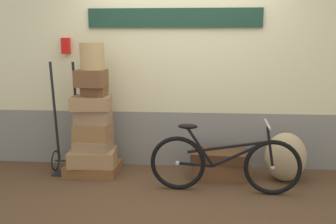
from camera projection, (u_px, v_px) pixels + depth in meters
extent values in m
cube|color=#513823|center=(178.00, 190.00, 4.38)|extent=(9.07, 5.20, 0.06)
cube|color=gray|center=(181.00, 138.00, 5.14)|extent=(7.07, 0.20, 0.73)
cube|color=beige|center=(182.00, 41.00, 4.89)|extent=(7.07, 0.20, 1.83)
cube|color=#193828|center=(174.00, 18.00, 4.73)|extent=(2.17, 0.04, 0.24)
cube|color=red|center=(66.00, 46.00, 4.88)|extent=(0.10, 0.08, 0.20)
cube|color=brown|center=(93.00, 168.00, 4.82)|extent=(0.67, 0.52, 0.13)
cube|color=#9E754C|center=(93.00, 157.00, 4.76)|extent=(0.60, 0.49, 0.19)
cube|color=#937051|center=(93.00, 145.00, 4.71)|extent=(0.46, 0.36, 0.13)
cube|color=olive|center=(93.00, 132.00, 4.70)|extent=(0.46, 0.36, 0.21)
cube|color=#937051|center=(93.00, 116.00, 4.68)|extent=(0.42, 0.29, 0.18)
cube|color=#9E754C|center=(91.00, 103.00, 4.64)|extent=(0.50, 0.41, 0.16)
cube|color=brown|center=(94.00, 91.00, 4.62)|extent=(0.30, 0.24, 0.12)
cube|color=brown|center=(91.00, 78.00, 4.55)|extent=(0.37, 0.31, 0.20)
cube|color=brown|center=(220.00, 169.00, 4.67)|extent=(0.70, 0.44, 0.22)
cube|color=#4C2D19|center=(219.00, 156.00, 4.63)|extent=(0.69, 0.43, 0.12)
cylinder|color=tan|center=(92.00, 56.00, 4.52)|extent=(0.29, 0.29, 0.32)
torus|color=black|center=(55.00, 160.00, 4.91)|extent=(0.02, 0.27, 0.27)
torus|color=black|center=(81.00, 161.00, 4.88)|extent=(0.02, 0.27, 0.27)
cylinder|color=black|center=(68.00, 161.00, 4.90)|extent=(0.34, 0.02, 0.02)
cylinder|color=black|center=(55.00, 112.00, 4.78)|extent=(0.03, 0.15, 1.27)
cylinder|color=black|center=(77.00, 112.00, 4.76)|extent=(0.03, 0.15, 1.27)
cube|color=black|center=(66.00, 173.00, 4.81)|extent=(0.30, 0.22, 0.02)
ellipsoid|color=tan|center=(285.00, 157.00, 4.54)|extent=(0.49, 0.41, 0.59)
torus|color=black|center=(178.00, 163.00, 4.26)|extent=(0.62, 0.09, 0.62)
sphere|color=#B2B2B7|center=(178.00, 163.00, 4.26)|extent=(0.05, 0.05, 0.05)
torus|color=black|center=(273.00, 167.00, 4.12)|extent=(0.62, 0.09, 0.62)
sphere|color=#B2B2B7|center=(273.00, 167.00, 4.12)|extent=(0.05, 0.05, 0.05)
cube|color=black|center=(239.00, 154.00, 4.14)|extent=(0.58, 0.06, 0.32)
cube|color=black|center=(200.00, 147.00, 4.19)|extent=(0.31, 0.05, 0.44)
cube|color=black|center=(195.00, 165.00, 4.24)|extent=(0.40, 0.05, 0.04)
cube|color=black|center=(226.00, 147.00, 4.15)|extent=(0.85, 0.08, 0.18)
cube|color=black|center=(270.00, 147.00, 4.08)|extent=(0.11, 0.03, 0.45)
ellipsoid|color=black|center=(188.00, 126.00, 4.17)|extent=(0.23, 0.10, 0.06)
cylinder|color=#A5A5AD|center=(268.00, 124.00, 4.04)|extent=(0.05, 0.46, 0.02)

